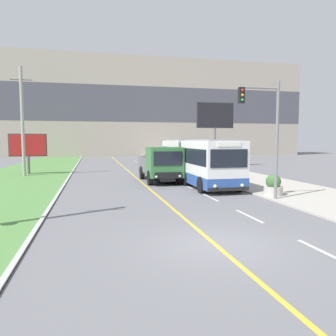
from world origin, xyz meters
TOP-DOWN VIEW (x-y plane):
  - ground_plane at (0.00, 0.00)m, footprint 300.00×300.00m
  - lane_marking_centre at (0.38, 2.37)m, footprint 2.88×140.00m
  - apartment_block_background at (0.00, 57.97)m, footprint 80.00×8.04m
  - city_bus at (3.96, 14.16)m, footprint 2.71×12.29m
  - dump_truck at (1.43, 14.55)m, footprint 2.46×6.63m
  - car_distant at (3.59, 30.20)m, footprint 1.80×4.30m
  - utility_pole_far at (-9.53, 21.91)m, footprint 1.80×0.28m
  - traffic_light_mast at (5.19, 6.24)m, footprint 2.28×0.32m
  - billboard_large at (10.66, 27.65)m, footprint 4.59×0.24m
  - billboard_small at (-9.38, 23.21)m, footprint 3.32×0.24m
  - planter_round_near at (6.31, 7.30)m, footprint 1.04×1.04m
  - planter_round_second at (6.50, 11.77)m, footprint 0.95×0.95m

SIDE VIEW (x-z plane):
  - ground_plane at x=0.00m, z-range 0.00..0.00m
  - lane_marking_centre at x=0.38m, z-range 0.00..0.01m
  - planter_round_second at x=6.50m, z-range 0.01..1.10m
  - planter_round_near at x=6.31m, z-range 0.01..1.19m
  - car_distant at x=3.59m, z-range -0.04..1.41m
  - dump_truck at x=1.43m, z-range 0.00..2.68m
  - city_bus at x=3.96m, z-range 0.03..3.24m
  - billboard_small at x=-9.38m, z-range 0.73..4.50m
  - traffic_light_mast at x=5.19m, z-range 0.83..7.04m
  - utility_pole_far at x=-9.53m, z-range 0.05..9.62m
  - billboard_large at x=10.66m, z-range 2.00..9.63m
  - apartment_block_background at x=0.00m, z-range 0.00..19.35m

